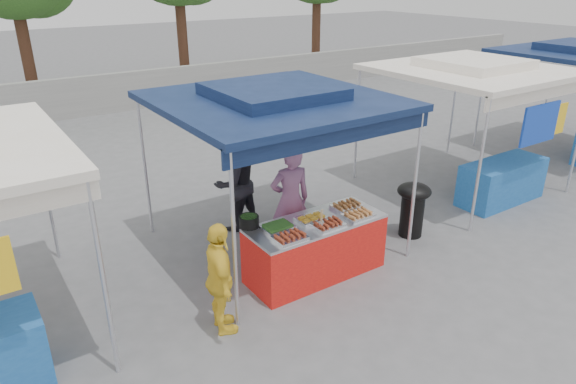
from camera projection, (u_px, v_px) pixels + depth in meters
ground_plane at (311, 270)px, 7.59m from camera, size 80.00×80.00×0.00m
back_wall at (99, 95)px, 15.73m from camera, size 40.00×0.25×1.20m
main_canopy at (274, 100)px, 7.39m from camera, size 3.20×3.20×2.57m
neighbor_stall_right at (486, 113)px, 9.71m from camera, size 3.20×3.20×2.57m
vendor_table at (315, 248)px, 7.34m from camera, size 2.00×0.80×0.85m
food_tray_fl at (290, 238)px, 6.67m from camera, size 0.42×0.30×0.07m
food_tray_fm at (328, 225)px, 7.01m from camera, size 0.42×0.30×0.07m
food_tray_fr at (358, 215)px, 7.29m from camera, size 0.42×0.30×0.07m
food_tray_bl at (278, 227)px, 6.94m from camera, size 0.42×0.30×0.07m
food_tray_bm at (312, 218)px, 7.19m from camera, size 0.42×0.30×0.07m
food_tray_br at (347, 206)px, 7.57m from camera, size 0.42×0.30×0.07m
cooking_pot at (249, 221)px, 7.00m from camera, size 0.27×0.27×0.16m
skewer_cup at (321, 225)px, 6.95m from camera, size 0.08×0.08×0.10m
wok_burner at (413, 205)px, 8.40m from camera, size 0.55×0.55×0.93m
crate_left at (275, 255)px, 7.68m from camera, size 0.54×0.38×0.33m
crate_right at (304, 244)px, 8.06m from camera, size 0.45×0.32×0.27m
crate_stacked at (304, 228)px, 7.95m from camera, size 0.44×0.31×0.26m
vendor_woman at (290, 200)px, 7.79m from camera, size 0.71×0.55×1.74m
helper_man at (235, 183)px, 8.56m from camera, size 0.88×0.73×1.65m
customer_person at (220, 280)px, 6.05m from camera, size 0.54×0.91×1.44m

